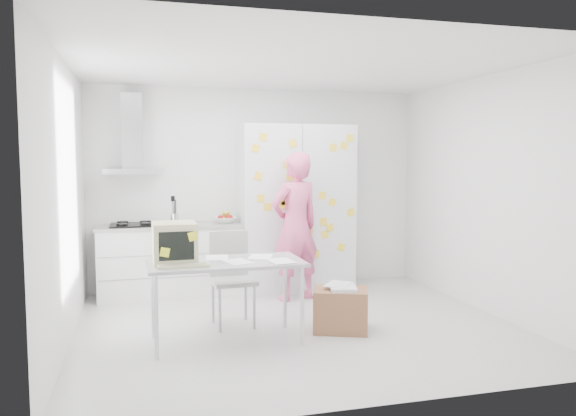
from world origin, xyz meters
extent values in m
cube|color=silver|center=(0.00, 0.00, -0.01)|extent=(4.50, 4.00, 0.02)
cube|color=white|center=(0.00, 2.00, 1.35)|extent=(4.50, 0.02, 2.70)
cube|color=white|center=(-2.25, 0.00, 1.35)|extent=(0.02, 4.00, 2.70)
cube|color=white|center=(2.25, 0.00, 1.35)|extent=(0.02, 4.00, 2.70)
cube|color=white|center=(0.00, 0.00, 2.70)|extent=(4.50, 4.00, 0.02)
cube|color=white|center=(-1.20, 1.70, 0.44)|extent=(1.80, 0.60, 0.88)
cube|color=gray|center=(-1.20, 1.40, 0.58)|extent=(1.76, 0.01, 0.01)
cube|color=gray|center=(-1.20, 1.40, 0.30)|extent=(1.76, 0.01, 0.01)
cube|color=#9E9E99|center=(-1.20, 1.70, 0.90)|extent=(1.84, 0.63, 0.04)
cube|color=black|center=(-1.65, 1.70, 0.93)|extent=(0.58, 0.50, 0.03)
cylinder|color=black|center=(-1.79, 1.58, 0.95)|extent=(0.14, 0.14, 0.02)
cylinder|color=black|center=(-1.51, 1.58, 0.95)|extent=(0.14, 0.14, 0.02)
cylinder|color=black|center=(-1.79, 1.82, 0.95)|extent=(0.14, 0.14, 0.02)
cylinder|color=black|center=(-1.51, 1.82, 0.95)|extent=(0.14, 0.14, 0.02)
cylinder|color=silver|center=(-1.15, 1.70, 0.99)|extent=(0.10, 0.10, 0.14)
cylinder|color=black|center=(-1.16, 1.71, 1.09)|extent=(0.01, 0.01, 0.30)
cylinder|color=black|center=(-1.13, 1.69, 1.09)|extent=(0.01, 0.01, 0.30)
cylinder|color=black|center=(-1.15, 1.72, 1.09)|extent=(0.01, 0.01, 0.30)
cube|color=black|center=(-1.16, 1.71, 1.25)|extent=(0.05, 0.01, 0.07)
imported|color=white|center=(-0.50, 1.70, 0.96)|extent=(0.31, 0.31, 0.08)
sphere|color=#B2140F|center=(-0.56, 1.72, 0.99)|extent=(0.08, 0.08, 0.08)
sphere|color=#B2140F|center=(-0.47, 1.65, 0.99)|extent=(0.08, 0.08, 0.08)
sphere|color=#B2140F|center=(-0.43, 1.74, 0.99)|extent=(0.08, 0.08, 0.08)
cylinder|color=yellow|center=(-0.52, 1.72, 1.03)|extent=(0.09, 0.17, 0.10)
cylinder|color=yellow|center=(-0.49, 1.72, 1.03)|extent=(0.04, 0.17, 0.10)
cylinder|color=yellow|center=(-0.47, 1.72, 1.03)|extent=(0.08, 0.17, 0.10)
cube|color=silver|center=(-1.65, 1.75, 1.60)|extent=(0.70, 0.48, 0.07)
cube|color=silver|center=(-1.65, 1.87, 2.10)|extent=(0.26, 0.24, 0.95)
cube|color=silver|center=(0.45, 1.68, 1.10)|extent=(1.50, 0.65, 2.20)
cube|color=slate|center=(0.45, 1.35, 1.10)|extent=(0.01, 0.01, 2.16)
cube|color=silver|center=(0.39, 1.34, 1.10)|extent=(0.02, 0.02, 0.30)
cube|color=silver|center=(0.51, 1.34, 1.10)|extent=(0.02, 0.02, 0.30)
cube|color=yellow|center=(0.86, 1.34, 1.90)|extent=(0.10, 0.00, 0.10)
cube|color=yellow|center=(1.01, 1.34, 1.93)|extent=(0.12, 0.00, 0.12)
cube|color=yellow|center=(1.12, 1.34, 1.05)|extent=(0.12, 0.00, 0.12)
cube|color=yellow|center=(0.22, 1.34, 1.21)|extent=(0.10, 0.00, 0.10)
cube|color=yellow|center=(0.46, 1.34, 1.35)|extent=(0.12, 0.00, 0.12)
cube|color=yellow|center=(0.83, 1.34, 0.86)|extent=(0.12, 0.00, 0.12)
cube|color=yellow|center=(0.25, 1.34, 0.87)|extent=(0.10, 0.00, 0.10)
cube|color=yellow|center=(0.32, 1.34, 1.95)|extent=(0.12, 0.00, 0.12)
cube|color=yellow|center=(0.54, 1.34, 0.81)|extent=(0.12, 0.00, 0.12)
cube|color=yellow|center=(0.86, 1.34, 1.19)|extent=(0.12, 0.00, 0.12)
cube|color=yellow|center=(0.74, 1.34, 0.94)|extent=(0.10, 0.00, 0.10)
cube|color=yellow|center=(0.24, 1.34, 1.69)|extent=(0.12, 0.00, 0.12)
cube|color=yellow|center=(-0.01, 1.34, 1.15)|extent=(0.10, 0.00, 0.10)
cube|color=yellow|center=(-0.10, 1.34, 1.26)|extent=(0.10, 0.00, 0.10)
cube|color=yellow|center=(-0.16, 1.34, 1.89)|extent=(0.11, 0.00, 0.11)
cube|color=yellow|center=(0.38, 1.34, 0.59)|extent=(0.10, 0.00, 0.10)
cube|color=yellow|center=(0.25, 1.34, 1.22)|extent=(0.11, 0.00, 0.11)
cube|color=yellow|center=(0.99, 1.34, 0.59)|extent=(0.11, 0.00, 0.11)
cube|color=yellow|center=(1.09, 1.34, 2.03)|extent=(0.10, 0.00, 0.10)
cube|color=yellow|center=(0.28, 1.34, 1.53)|extent=(0.10, 0.00, 0.10)
cube|color=yellow|center=(0.17, 1.34, 1.16)|extent=(0.11, 0.00, 0.11)
cube|color=yellow|center=(0.63, 1.34, 0.52)|extent=(0.10, 0.00, 0.10)
cube|color=yellow|center=(-0.07, 1.34, 2.03)|extent=(0.10, 0.00, 0.10)
cube|color=yellow|center=(-0.13, 1.34, 1.54)|extent=(0.12, 0.00, 0.12)
cube|color=yellow|center=(0.76, 1.34, 0.77)|extent=(0.11, 0.00, 0.11)
cube|color=yellow|center=(0.37, 1.34, 1.73)|extent=(0.11, 0.00, 0.11)
cube|color=yellow|center=(0.72, 1.34, 1.28)|extent=(0.11, 0.00, 0.11)
cube|color=yellow|center=(0.47, 1.34, 0.80)|extent=(0.11, 0.00, 0.11)
imported|color=#F05D92|center=(0.29, 1.10, 0.92)|extent=(0.78, 0.64, 1.84)
cube|color=#AFB2BA|center=(-0.80, -0.33, 0.77)|extent=(1.47, 0.75, 0.03)
cylinder|color=silver|center=(-1.46, -0.64, 0.38)|extent=(0.04, 0.04, 0.75)
cylinder|color=silver|center=(-0.13, -0.62, 0.38)|extent=(0.04, 0.04, 0.75)
cylinder|color=silver|center=(-1.47, -0.03, 0.38)|extent=(0.04, 0.04, 0.75)
cylinder|color=silver|center=(-0.14, -0.01, 0.38)|extent=(0.04, 0.04, 0.75)
cube|color=beige|center=(-1.27, -0.25, 0.97)|extent=(0.40, 0.42, 0.38)
cube|color=beige|center=(-1.27, -0.47, 0.97)|extent=(0.38, 0.02, 0.33)
cube|color=black|center=(-1.27, -0.48, 0.97)|extent=(0.31, 0.01, 0.26)
cube|color=#F9FF2E|center=(-1.37, -0.49, 0.92)|extent=(0.10, 0.01, 0.10)
cube|color=#F9FF2E|center=(-1.12, -0.48, 1.06)|extent=(0.10, 0.01, 0.10)
cube|color=beige|center=(-1.22, -0.52, 0.80)|extent=(0.46, 0.16, 0.03)
cube|color=#9B997C|center=(-1.22, -0.52, 0.81)|extent=(0.42, 0.12, 0.01)
cube|color=white|center=(-0.70, -0.38, 0.79)|extent=(0.29, 0.36, 0.00)
cube|color=white|center=(-0.44, -0.19, 0.79)|extent=(0.31, 0.36, 0.00)
cube|color=white|center=(-0.30, -0.47, 0.79)|extent=(0.25, 0.33, 0.00)
cube|color=white|center=(-0.86, -0.12, 0.79)|extent=(0.26, 0.34, 0.00)
cube|color=#A3A3A1|center=(-0.65, 0.18, 0.48)|extent=(0.47, 0.47, 0.04)
cube|color=#A3A3A1|center=(-0.66, 0.38, 0.74)|extent=(0.42, 0.06, 0.49)
cylinder|color=#9F9FA3|center=(-0.82, -0.01, 0.23)|extent=(0.03, 0.03, 0.45)
cylinder|color=#9F9FA3|center=(-0.46, 0.01, 0.23)|extent=(0.03, 0.03, 0.45)
cylinder|color=#9F9FA3|center=(-0.84, 0.35, 0.23)|extent=(0.03, 0.03, 0.45)
cylinder|color=#9F9FA3|center=(-0.48, 0.37, 0.23)|extent=(0.03, 0.03, 0.45)
cube|color=brown|center=(0.39, -0.26, 0.22)|extent=(0.66, 0.60, 0.43)
cube|color=silver|center=(0.40, -0.29, 0.45)|extent=(0.34, 0.40, 0.04)
cube|color=silver|center=(0.37, -0.21, 0.47)|extent=(0.38, 0.39, 0.00)
camera|label=1|loc=(-1.59, -5.55, 1.75)|focal=35.00mm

